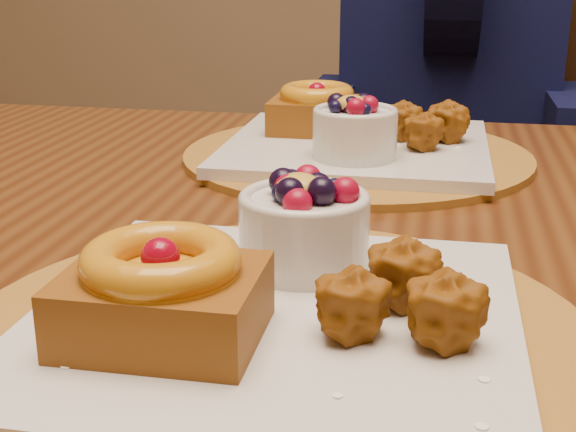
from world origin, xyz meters
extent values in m
cube|color=#3E1C0B|center=(-0.01, -0.02, 0.73)|extent=(1.60, 0.90, 0.04)
cylinder|color=brown|center=(-0.01, -0.24, 0.76)|extent=(0.38, 0.38, 0.01)
cube|color=silver|center=(-0.01, -0.24, 0.77)|extent=(0.28, 0.28, 0.01)
cube|color=#4A1E07|center=(-0.06, -0.28, 0.79)|extent=(0.10, 0.09, 0.04)
torus|color=#B5730B|center=(-0.06, -0.28, 0.82)|extent=(0.09, 0.09, 0.02)
sphere|color=maroon|center=(-0.06, -0.28, 0.82)|extent=(0.02, 0.02, 0.02)
sphere|color=#834409|center=(0.07, -0.21, 0.79)|extent=(0.04, 0.04, 0.04)
sphere|color=#834409|center=(0.04, -0.26, 0.79)|extent=(0.04, 0.04, 0.04)
sphere|color=#834409|center=(0.09, -0.26, 0.79)|extent=(0.04, 0.04, 0.04)
cylinder|color=silver|center=(0.00, -0.17, 0.80)|extent=(0.09, 0.09, 0.05)
torus|color=silver|center=(0.00, -0.17, 0.82)|extent=(0.09, 0.09, 0.01)
ellipsoid|color=gold|center=(-0.01, -0.17, 0.83)|extent=(0.03, 0.03, 0.02)
cylinder|color=brown|center=(-0.01, 0.20, 0.76)|extent=(0.38, 0.38, 0.01)
cube|color=silver|center=(-0.01, 0.20, 0.77)|extent=(0.28, 0.28, 0.01)
cube|color=#4A1E07|center=(-0.06, 0.25, 0.79)|extent=(0.10, 0.08, 0.04)
torus|color=#B5730B|center=(-0.06, 0.25, 0.82)|extent=(0.08, 0.08, 0.02)
sphere|color=maroon|center=(-0.06, 0.25, 0.82)|extent=(0.02, 0.02, 0.02)
sphere|color=#834409|center=(0.06, 0.18, 0.79)|extent=(0.04, 0.04, 0.04)
sphere|color=#834409|center=(0.04, 0.22, 0.79)|extent=(0.04, 0.04, 0.04)
sphere|color=#834409|center=(0.09, 0.22, 0.79)|extent=(0.04, 0.04, 0.04)
cylinder|color=silver|center=(0.00, 0.13, 0.80)|extent=(0.08, 0.08, 0.05)
torus|color=silver|center=(0.00, 0.13, 0.82)|extent=(0.08, 0.08, 0.01)
ellipsoid|color=gold|center=(-0.01, 0.13, 0.83)|extent=(0.03, 0.03, 0.02)
cube|color=black|center=(0.14, 0.73, 0.45)|extent=(0.46, 0.46, 0.04)
cylinder|color=black|center=(-0.06, 0.55, 0.22)|extent=(0.04, 0.04, 0.43)
cylinder|color=black|center=(-0.04, 0.93, 0.22)|extent=(0.04, 0.04, 0.43)
cylinder|color=black|center=(0.34, 0.92, 0.22)|extent=(0.04, 0.04, 0.43)
cube|color=black|center=(0.15, 0.93, 0.68)|extent=(0.44, 0.05, 0.46)
cube|color=black|center=(0.09, 0.86, 0.73)|extent=(0.38, 0.20, 0.55)
cube|color=black|center=(-0.11, 0.74, 0.71)|extent=(0.07, 0.27, 0.07)
cube|color=black|center=(0.29, 0.74, 0.71)|extent=(0.07, 0.27, 0.07)
camera|label=1|loc=(0.08, -0.65, 0.98)|focal=50.00mm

